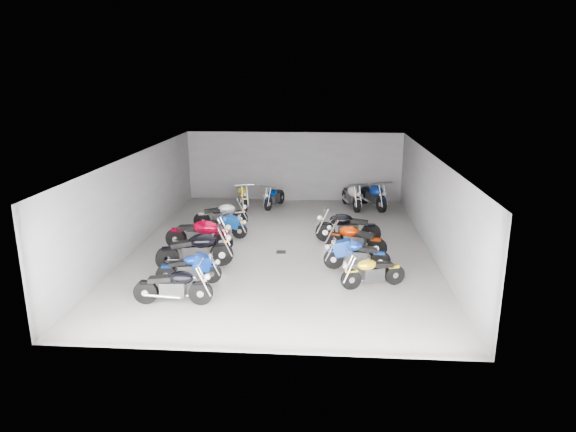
{
  "coord_description": "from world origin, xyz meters",
  "views": [
    {
      "loc": [
        1.38,
        -16.75,
        5.79
      ],
      "look_at": [
        0.16,
        0.47,
        1.0
      ],
      "focal_mm": 32.0,
      "sensor_mm": 36.0,
      "label": 1
    }
  ],
  "objects_px": {
    "motorcycle_right_b": "(372,272)",
    "motorcycle_back_b": "(242,196)",
    "motorcycle_left_e": "(223,227)",
    "motorcycle_back_e": "(352,196)",
    "motorcycle_right_e": "(347,227)",
    "motorcycle_left_a": "(174,286)",
    "motorcycle_right_c": "(356,255)",
    "motorcycle_left_f": "(222,215)",
    "motorcycle_left_c": "(196,250)",
    "motorcycle_left_b": "(190,269)",
    "motorcycle_right_d": "(355,239)",
    "motorcycle_back_c": "(274,197)",
    "drain_grate": "(281,252)",
    "motorcycle_left_d": "(200,235)",
    "motorcycle_back_f": "(373,196)"
  },
  "relations": [
    {
      "from": "motorcycle_left_b",
      "to": "motorcycle_right_b",
      "type": "relative_size",
      "value": 1.01
    },
    {
      "from": "motorcycle_back_b",
      "to": "motorcycle_left_a",
      "type": "bearing_deg",
      "value": 72.2
    },
    {
      "from": "motorcycle_left_b",
      "to": "motorcycle_back_f",
      "type": "relative_size",
      "value": 0.82
    },
    {
      "from": "motorcycle_back_c",
      "to": "motorcycle_left_f",
      "type": "bearing_deg",
      "value": 81.0
    },
    {
      "from": "motorcycle_left_b",
      "to": "motorcycle_left_f",
      "type": "bearing_deg",
      "value": 173.59
    },
    {
      "from": "motorcycle_right_e",
      "to": "motorcycle_back_e",
      "type": "xyz_separation_m",
      "value": [
        0.39,
        4.84,
        -0.01
      ]
    },
    {
      "from": "motorcycle_left_d",
      "to": "motorcycle_back_f",
      "type": "xyz_separation_m",
      "value": [
        6.34,
        6.21,
        0.0
      ]
    },
    {
      "from": "motorcycle_left_f",
      "to": "motorcycle_back_f",
      "type": "relative_size",
      "value": 0.91
    },
    {
      "from": "drain_grate",
      "to": "motorcycle_left_b",
      "type": "relative_size",
      "value": 0.17
    },
    {
      "from": "motorcycle_left_a",
      "to": "motorcycle_left_f",
      "type": "xyz_separation_m",
      "value": [
        -0.11,
        6.9,
        0.01
      ]
    },
    {
      "from": "motorcycle_left_e",
      "to": "motorcycle_back_e",
      "type": "xyz_separation_m",
      "value": [
        4.89,
        4.69,
        0.1
      ]
    },
    {
      "from": "motorcycle_left_f",
      "to": "motorcycle_right_c",
      "type": "bearing_deg",
      "value": 33.86
    },
    {
      "from": "drain_grate",
      "to": "motorcycle_back_c",
      "type": "distance_m",
      "value": 6.08
    },
    {
      "from": "motorcycle_right_d",
      "to": "motorcycle_left_c",
      "type": "bearing_deg",
      "value": 129.17
    },
    {
      "from": "motorcycle_left_a",
      "to": "motorcycle_left_c",
      "type": "bearing_deg",
      "value": 179.95
    },
    {
      "from": "motorcycle_left_f",
      "to": "motorcycle_right_b",
      "type": "bearing_deg",
      "value": 28.25
    },
    {
      "from": "drain_grate",
      "to": "motorcycle_left_e",
      "type": "relative_size",
      "value": 0.17
    },
    {
      "from": "motorcycle_right_d",
      "to": "motorcycle_left_b",
      "type": "bearing_deg",
      "value": 141.77
    },
    {
      "from": "motorcycle_back_b",
      "to": "motorcycle_right_e",
      "type": "bearing_deg",
      "value": 117.41
    },
    {
      "from": "motorcycle_right_c",
      "to": "motorcycle_right_d",
      "type": "xyz_separation_m",
      "value": [
        0.04,
        1.45,
        0.02
      ]
    },
    {
      "from": "motorcycle_right_b",
      "to": "motorcycle_left_d",
      "type": "bearing_deg",
      "value": 44.68
    },
    {
      "from": "motorcycle_left_e",
      "to": "motorcycle_back_e",
      "type": "height_order",
      "value": "motorcycle_back_e"
    },
    {
      "from": "drain_grate",
      "to": "motorcycle_right_c",
      "type": "bearing_deg",
      "value": -30.8
    },
    {
      "from": "motorcycle_left_f",
      "to": "motorcycle_left_b",
      "type": "bearing_deg",
      "value": -14.65
    },
    {
      "from": "motorcycle_left_e",
      "to": "motorcycle_right_e",
      "type": "xyz_separation_m",
      "value": [
        4.5,
        -0.15,
        0.11
      ]
    },
    {
      "from": "motorcycle_right_b",
      "to": "motorcycle_back_b",
      "type": "bearing_deg",
      "value": 10.77
    },
    {
      "from": "motorcycle_right_b",
      "to": "motorcycle_right_e",
      "type": "relative_size",
      "value": 0.79
    },
    {
      "from": "motorcycle_right_b",
      "to": "motorcycle_right_e",
      "type": "distance_m",
      "value": 3.99
    },
    {
      "from": "motorcycle_back_c",
      "to": "motorcycle_left_b",
      "type": "bearing_deg",
      "value": 98.5
    },
    {
      "from": "motorcycle_right_e",
      "to": "motorcycle_right_c",
      "type": "bearing_deg",
      "value": -172.92
    },
    {
      "from": "motorcycle_left_e",
      "to": "motorcycle_right_e",
      "type": "distance_m",
      "value": 4.5
    },
    {
      "from": "motorcycle_left_a",
      "to": "motorcycle_left_f",
      "type": "bearing_deg",
      "value": 179.26
    },
    {
      "from": "motorcycle_back_c",
      "to": "motorcycle_left_a",
      "type": "bearing_deg",
      "value": 99.55
    },
    {
      "from": "motorcycle_left_e",
      "to": "motorcycle_left_f",
      "type": "relative_size",
      "value": 0.9
    },
    {
      "from": "motorcycle_left_b",
      "to": "motorcycle_back_e",
      "type": "relative_size",
      "value": 0.83
    },
    {
      "from": "motorcycle_left_b",
      "to": "motorcycle_right_e",
      "type": "distance_m",
      "value": 6.16
    },
    {
      "from": "motorcycle_left_e",
      "to": "motorcycle_left_c",
      "type": "bearing_deg",
      "value": -7.71
    },
    {
      "from": "motorcycle_left_a",
      "to": "motorcycle_right_c",
      "type": "relative_size",
      "value": 1.02
    },
    {
      "from": "motorcycle_back_c",
      "to": "drain_grate",
      "type": "bearing_deg",
      "value": 116.25
    },
    {
      "from": "motorcycle_right_d",
      "to": "motorcycle_right_e",
      "type": "bearing_deg",
      "value": 30.76
    },
    {
      "from": "motorcycle_left_b",
      "to": "motorcycle_back_c",
      "type": "distance_m",
      "value": 8.98
    },
    {
      "from": "motorcycle_right_d",
      "to": "motorcycle_back_c",
      "type": "bearing_deg",
      "value": 49.86
    },
    {
      "from": "motorcycle_back_b",
      "to": "motorcycle_left_d",
      "type": "bearing_deg",
      "value": 68.31
    },
    {
      "from": "motorcycle_left_c",
      "to": "motorcycle_right_d",
      "type": "relative_size",
      "value": 1.15
    },
    {
      "from": "motorcycle_left_f",
      "to": "motorcycle_back_e",
      "type": "bearing_deg",
      "value": 106.72
    },
    {
      "from": "motorcycle_left_e",
      "to": "motorcycle_back_e",
      "type": "relative_size",
      "value": 0.83
    },
    {
      "from": "motorcycle_back_b",
      "to": "motorcycle_back_e",
      "type": "relative_size",
      "value": 0.95
    },
    {
      "from": "drain_grate",
      "to": "motorcycle_left_c",
      "type": "relative_size",
      "value": 0.14
    },
    {
      "from": "motorcycle_left_a",
      "to": "motorcycle_back_e",
      "type": "relative_size",
      "value": 0.92
    },
    {
      "from": "motorcycle_back_e",
      "to": "motorcycle_back_b",
      "type": "bearing_deg",
      "value": -12.72
    }
  ]
}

